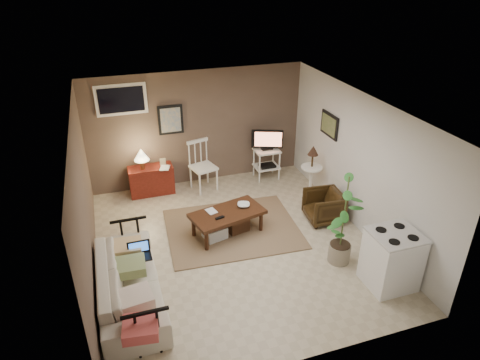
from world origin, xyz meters
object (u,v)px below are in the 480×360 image
object	(u,v)px
spindle_chair	(203,167)
armchair	(324,205)
coffee_table	(227,221)
potted_plant	(344,217)
red_console	(151,178)
tv_stand	(267,153)
side_table	(312,166)
sofa	(128,277)
stove	(392,259)

from	to	relation	value
spindle_chair	armchair	distance (m)	2.61
coffee_table	potted_plant	size ratio (longest dim) A/B	0.88
red_console	tv_stand	distance (m)	2.51
red_console	side_table	bearing A→B (deg)	-20.87
sofa	stove	xyz separation A→B (m)	(3.67, -0.84, 0.03)
sofa	red_console	world-z (taller)	red_console
red_console	spindle_chair	xyz separation A→B (m)	(1.07, -0.14, 0.13)
side_table	stove	size ratio (longest dim) A/B	1.24
tv_stand	side_table	xyz separation A→B (m)	(0.53, -1.06, 0.10)
side_table	potted_plant	world-z (taller)	potted_plant
tv_stand	stove	world-z (taller)	tv_stand
sofa	stove	distance (m)	3.77
spindle_chair	sofa	bearing A→B (deg)	-121.51
sofa	side_table	world-z (taller)	side_table
red_console	coffee_table	bearing A→B (deg)	-60.98
sofa	tv_stand	xyz separation A→B (m)	(3.21, 2.95, 0.18)
sofa	spindle_chair	world-z (taller)	spindle_chair
armchair	red_console	bearing A→B (deg)	-120.03
red_console	spindle_chair	size ratio (longest dim) A/B	0.98
coffee_table	sofa	bearing A→B (deg)	-147.18
red_console	armchair	distance (m)	3.51
red_console	potted_plant	world-z (taller)	potted_plant
armchair	potted_plant	bearing A→B (deg)	-10.59
coffee_table	red_console	distance (m)	2.18
sofa	side_table	xyz separation A→B (m)	(3.74, 1.88, 0.28)
sofa	side_table	bearing A→B (deg)	-63.26
coffee_table	stove	bearing A→B (deg)	-46.14
spindle_chair	side_table	size ratio (longest dim) A/B	0.93
potted_plant	tv_stand	bearing A→B (deg)	90.71
spindle_chair	tv_stand	world-z (taller)	tv_stand
side_table	red_console	bearing A→B (deg)	159.13
red_console	spindle_chair	bearing A→B (deg)	-7.31
armchair	potted_plant	distance (m)	1.30
sofa	armchair	xyz separation A→B (m)	(3.58, 1.02, -0.10)
red_console	potted_plant	distance (m)	4.09
spindle_chair	red_console	bearing A→B (deg)	172.69
potted_plant	stove	size ratio (longest dim) A/B	1.71
tv_stand	potted_plant	size ratio (longest dim) A/B	0.72
red_console	side_table	distance (m)	3.26
coffee_table	tv_stand	size ratio (longest dim) A/B	1.23
side_table	coffee_table	bearing A→B (deg)	-159.31
coffee_table	side_table	world-z (taller)	side_table
coffee_table	potted_plant	bearing A→B (deg)	-40.72
sofa	armchair	bearing A→B (deg)	-74.09
coffee_table	tv_stand	distance (m)	2.34
armchair	stove	world-z (taller)	stove
spindle_chair	side_table	xyz separation A→B (m)	(1.96, -1.02, 0.20)
red_console	stove	bearing A→B (deg)	-52.69
sofa	spindle_chair	bearing A→B (deg)	-31.51
tv_stand	side_table	distance (m)	1.19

